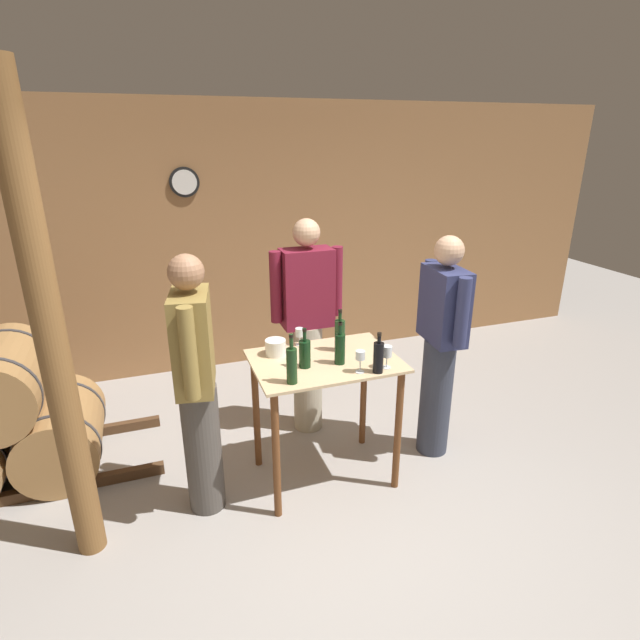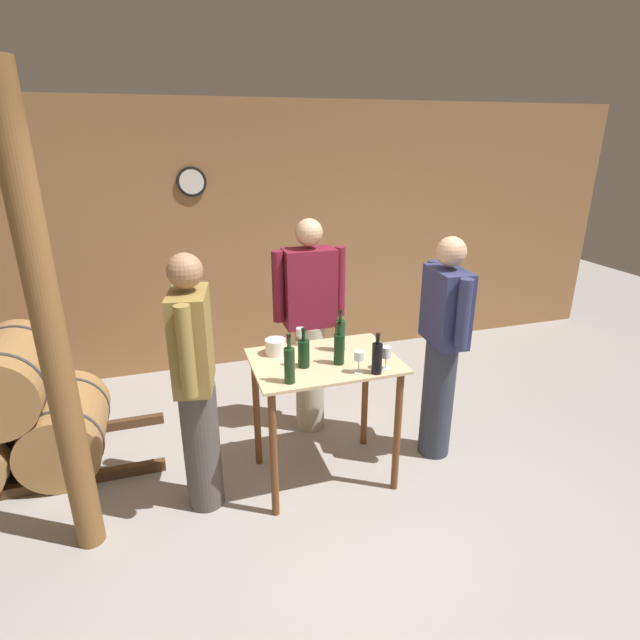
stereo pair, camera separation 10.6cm
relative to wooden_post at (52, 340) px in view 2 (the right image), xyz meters
name	(u,v)px [view 2 (the right image)]	position (x,y,z in m)	size (l,w,h in m)	color
ground_plane	(355,523)	(1.62, -0.36, -1.35)	(14.00, 14.00, 0.00)	#9E9993
back_wall	(263,238)	(1.61, 2.35, 0.00)	(8.40, 0.08, 2.70)	#996B42
barrel_rack	(18,417)	(-0.53, 0.94, -0.92)	(1.97, 0.85, 1.06)	#4C331E
tasting_table	(324,386)	(1.57, 0.17, -0.61)	(0.98, 0.70, 0.94)	#D1B284
wooden_post	(52,340)	(0.00, 0.00, 0.00)	(0.16, 0.16, 2.70)	brown
wine_bottle_far_left	(289,364)	(1.27, -0.08, -0.29)	(0.07, 0.07, 0.32)	#193819
wine_bottle_left	(304,353)	(1.41, 0.11, -0.31)	(0.08, 0.08, 0.27)	black
wine_bottle_center	(339,348)	(1.65, 0.08, -0.30)	(0.07, 0.07, 0.29)	black
wine_bottle_right	(340,335)	(1.72, 0.28, -0.29)	(0.07, 0.07, 0.30)	#193819
wine_bottle_far_right	(377,357)	(1.83, -0.12, -0.30)	(0.07, 0.07, 0.27)	black
wine_glass_near_left	(300,333)	(1.49, 0.46, -0.32)	(0.06, 0.06, 0.13)	silver
wine_glass_near_center	(359,357)	(1.72, -0.09, -0.30)	(0.06, 0.06, 0.15)	silver
wine_glass_near_right	(386,353)	(1.91, -0.08, -0.30)	(0.06, 0.06, 0.15)	silver
ice_bucket	(276,347)	(1.28, 0.36, -0.35)	(0.14, 0.14, 0.11)	white
person_host	(196,382)	(0.72, 0.14, -0.43)	(0.29, 0.58, 1.74)	#4C4742
person_visitor_with_scarf	(310,323)	(1.67, 0.84, -0.40)	(0.59, 0.24, 1.78)	#B7AD93
person_visitor_bearded	(442,346)	(2.49, 0.19, -0.44)	(0.25, 0.59, 1.72)	#333847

